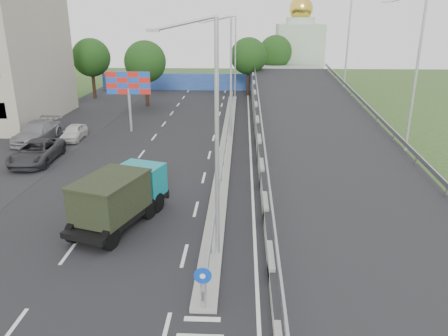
# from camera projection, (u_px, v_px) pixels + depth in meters

# --- Properties ---
(road_surface) EXTENTS (26.00, 90.00, 0.04)m
(road_surface) POSITION_uv_depth(u_px,v_px,m) (185.00, 159.00, 32.88)
(road_surface) COLOR black
(road_surface) RESTS_ON ground
(parking_strip) EXTENTS (8.00, 90.00, 0.05)m
(parking_strip) POSITION_uv_depth(u_px,v_px,m) (16.00, 157.00, 33.42)
(parking_strip) COLOR black
(parking_strip) RESTS_ON ground
(median) EXTENTS (1.00, 44.00, 0.20)m
(median) POSITION_uv_depth(u_px,v_px,m) (226.00, 144.00, 36.50)
(median) COLOR gray
(median) RESTS_ON ground
(overpass_ramp) EXTENTS (10.00, 50.00, 3.50)m
(overpass_ramp) POSITION_uv_depth(u_px,v_px,m) (318.00, 125.00, 35.65)
(overpass_ramp) COLOR gray
(overpass_ramp) RESTS_ON ground
(median_guardrail) EXTENTS (0.09, 44.00, 0.71)m
(median_guardrail) POSITION_uv_depth(u_px,v_px,m) (226.00, 136.00, 36.29)
(median_guardrail) COLOR gray
(median_guardrail) RESTS_ON median
(sign_bollard) EXTENTS (0.64, 0.23, 1.67)m
(sign_bollard) POSITION_uv_depth(u_px,v_px,m) (203.00, 287.00, 15.61)
(sign_bollard) COLOR black
(sign_bollard) RESTS_ON median
(lamp_post_near) EXTENTS (2.74, 0.18, 10.08)m
(lamp_post_near) POSITION_uv_depth(u_px,v_px,m) (212.00, 131.00, 17.64)
(lamp_post_near) COLOR #B2B5B7
(lamp_post_near) RESTS_ON median
(lamp_post_mid) EXTENTS (2.74, 0.18, 10.08)m
(lamp_post_mid) POSITION_uv_depth(u_px,v_px,m) (229.00, 71.00, 36.50)
(lamp_post_mid) COLOR #B2B5B7
(lamp_post_mid) RESTS_ON median
(lamp_post_far) EXTENTS (2.74, 0.18, 10.08)m
(lamp_post_far) POSITION_uv_depth(u_px,v_px,m) (234.00, 52.00, 55.35)
(lamp_post_far) COLOR #B2B5B7
(lamp_post_far) RESTS_ON median
(blue_wall) EXTENTS (30.00, 0.50, 2.40)m
(blue_wall) POSITION_uv_depth(u_px,v_px,m) (206.00, 82.00, 62.70)
(blue_wall) COLOR #2B41A0
(blue_wall) RESTS_ON ground
(church) EXTENTS (7.00, 7.00, 13.80)m
(church) POSITION_uv_depth(u_px,v_px,m) (299.00, 49.00, 68.32)
(church) COLOR #B2CCAD
(church) RESTS_ON ground
(billboard) EXTENTS (4.00, 0.24, 5.50)m
(billboard) POSITION_uv_depth(u_px,v_px,m) (128.00, 86.00, 39.29)
(billboard) COLOR #B2B5B7
(billboard) RESTS_ON ground
(tree_left_mid) EXTENTS (4.80, 4.80, 7.60)m
(tree_left_mid) POSITION_uv_depth(u_px,v_px,m) (145.00, 62.00, 50.32)
(tree_left_mid) COLOR black
(tree_left_mid) RESTS_ON ground
(tree_median_far) EXTENTS (4.80, 4.80, 7.60)m
(tree_median_far) POSITION_uv_depth(u_px,v_px,m) (249.00, 56.00, 57.37)
(tree_median_far) COLOR black
(tree_median_far) RESTS_ON ground
(tree_left_far) EXTENTS (4.80, 4.80, 7.60)m
(tree_left_far) POSITION_uv_depth(u_px,v_px,m) (91.00, 58.00, 55.36)
(tree_left_far) COLOR black
(tree_left_far) RESTS_ON ground
(tree_ramp_far) EXTENTS (4.80, 4.80, 7.60)m
(tree_ramp_far) POSITION_uv_depth(u_px,v_px,m) (275.00, 52.00, 63.81)
(tree_ramp_far) COLOR black
(tree_ramp_far) RESTS_ON ground
(dump_truck) EXTENTS (4.17, 6.75, 2.80)m
(dump_truck) POSITION_uv_depth(u_px,v_px,m) (120.00, 196.00, 22.21)
(dump_truck) COLOR black
(dump_truck) RESTS_ON ground
(parked_car_c) EXTENTS (2.92, 5.85, 1.59)m
(parked_car_c) POSITION_uv_depth(u_px,v_px,m) (37.00, 152.00, 31.93)
(parked_car_c) COLOR #2F2F33
(parked_car_c) RESTS_ON ground
(parked_car_d) EXTENTS (2.66, 5.96, 1.70)m
(parked_car_d) POSITION_uv_depth(u_px,v_px,m) (37.00, 132.00, 37.17)
(parked_car_d) COLOR gray
(parked_car_d) RESTS_ON ground
(parked_car_e) EXTENTS (1.76, 3.97, 1.33)m
(parked_car_e) POSITION_uv_depth(u_px,v_px,m) (74.00, 132.00, 37.77)
(parked_car_e) COLOR silver
(parked_car_e) RESTS_ON ground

